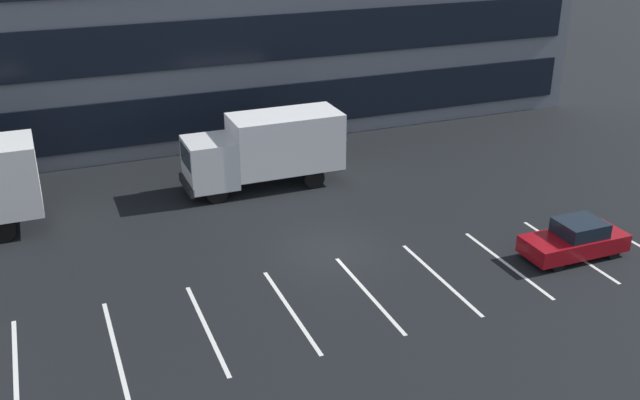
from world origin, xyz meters
The scene contains 4 objects.
ground_plane centered at (0.00, 0.00, 0.00)m, with size 120.00×120.00×0.00m, color black.
lot_markings centered at (0.00, -3.48, 0.00)m, with size 22.54×5.40×0.01m.
box_truck_white centered at (-0.18, 6.88, 1.88)m, with size 7.20×2.38×3.34m.
sedan_maroon centered at (8.27, -3.86, 0.66)m, with size 3.93×1.65×1.41m.
Camera 1 is at (-9.56, -22.78, 12.87)m, focal length 41.11 mm.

